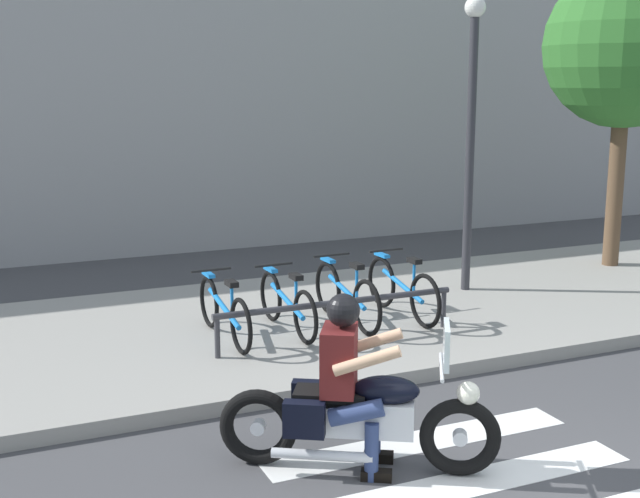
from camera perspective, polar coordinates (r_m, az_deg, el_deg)
sidewalk at (r=10.25m, az=-1.83°, el=-5.22°), size 24.00×4.40×0.15m
crosswalk_stripe_3 at (r=6.72m, az=10.34°, el=-15.46°), size 2.80×0.40×0.01m
crosswalk_stripe_4 at (r=7.33m, az=6.76°, el=-12.97°), size 2.80×0.40×0.01m
motorcycle at (r=6.64m, az=2.70°, el=-11.33°), size 1.97×1.24×1.22m
rider at (r=6.51m, az=2.04°, el=-8.32°), size 0.77×0.72×1.44m
bicycle_0 at (r=9.39m, az=-6.60°, el=-4.23°), size 0.48×1.71×0.74m
bicycle_1 at (r=9.63m, az=-2.27°, el=-3.76°), size 0.48×1.63×0.74m
bicycle_2 at (r=9.92m, az=1.83°, el=-3.18°), size 0.48×1.68×0.80m
bicycle_3 at (r=10.26m, az=5.67°, el=-2.74°), size 0.48×1.69×0.79m
bike_rack at (r=9.27m, az=1.19°, el=-3.95°), size 2.88×0.07×0.49m
street_lamp at (r=11.48m, az=10.33°, el=8.71°), size 0.28×0.28×4.10m
tree_near_rack at (r=13.66m, az=20.22°, el=12.84°), size 2.47×2.47×4.76m
building_backdrop at (r=15.25m, az=-10.10°, el=11.43°), size 24.00×1.20×6.08m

